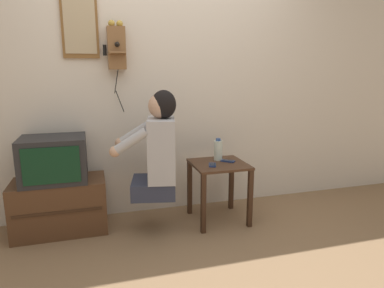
% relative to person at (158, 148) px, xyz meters
% --- Properties ---
extents(ground_plane, '(14.00, 14.00, 0.00)m').
position_rel_person_xyz_m(ground_plane, '(0.16, -0.75, -0.74)').
color(ground_plane, '#846647').
extents(wall_back, '(6.80, 0.05, 2.55)m').
position_rel_person_xyz_m(wall_back, '(0.16, 0.49, 0.54)').
color(wall_back, beige).
rests_on(wall_back, ground_plane).
extents(side_table, '(0.48, 0.48, 0.55)m').
position_rel_person_xyz_m(side_table, '(0.56, 0.06, -0.31)').
color(side_table, '#422819').
rests_on(side_table, ground_plane).
extents(person, '(0.57, 0.48, 0.89)m').
position_rel_person_xyz_m(person, '(0.00, 0.00, 0.00)').
color(person, '#2D3347').
rests_on(person, ground_plane).
extents(tv_stand, '(0.76, 0.41, 0.46)m').
position_rel_person_xyz_m(tv_stand, '(-0.82, 0.22, -0.51)').
color(tv_stand, '#51331E').
rests_on(tv_stand, ground_plane).
extents(television, '(0.52, 0.41, 0.37)m').
position_rel_person_xyz_m(television, '(-0.84, 0.21, -0.09)').
color(television, '#232326').
rests_on(television, tv_stand).
extents(wall_phone_antique, '(0.19, 0.18, 0.79)m').
position_rel_person_xyz_m(wall_phone_antique, '(-0.27, 0.41, 0.83)').
color(wall_phone_antique, brown).
extents(framed_picture, '(0.30, 0.03, 0.53)m').
position_rel_person_xyz_m(framed_picture, '(-0.56, 0.45, 0.99)').
color(framed_picture, brown).
extents(cell_phone_held, '(0.10, 0.14, 0.01)m').
position_rel_person_xyz_m(cell_phone_held, '(0.48, -0.00, -0.18)').
color(cell_phone_held, navy).
rests_on(cell_phone_held, side_table).
extents(cell_phone_spare, '(0.13, 0.13, 0.01)m').
position_rel_person_xyz_m(cell_phone_spare, '(0.66, 0.08, -0.18)').
color(cell_phone_spare, navy).
rests_on(cell_phone_spare, side_table).
extents(water_bottle, '(0.08, 0.08, 0.20)m').
position_rel_person_xyz_m(water_bottle, '(0.59, 0.16, -0.09)').
color(water_bottle, silver).
rests_on(water_bottle, side_table).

